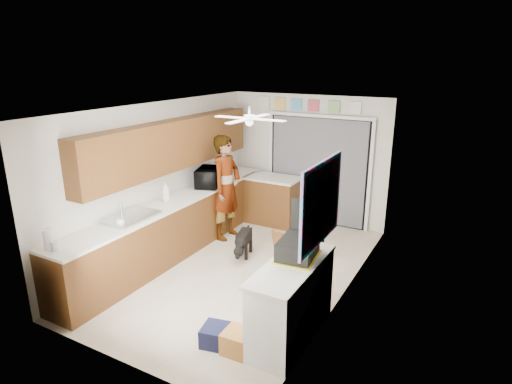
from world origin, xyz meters
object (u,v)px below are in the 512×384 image
at_px(soap_bottle, 166,191).
at_px(dog, 244,242).
at_px(microwave, 210,177).
at_px(paper_towel_roll, 48,239).
at_px(suitcase, 298,248).
at_px(cup, 120,222).
at_px(navy_crate, 219,336).
at_px(cardboard_box, 242,343).
at_px(man, 226,188).

bearing_deg(soap_bottle, dog, 25.67).
relative_size(microwave, soap_bottle, 1.85).
height_order(paper_towel_roll, dog, paper_towel_roll).
bearing_deg(paper_towel_roll, suitcase, 24.60).
relative_size(paper_towel_roll, dog, 0.43).
relative_size(cup, navy_crate, 0.30).
distance_m(cup, cardboard_box, 2.43).
height_order(navy_crate, dog, dog).
bearing_deg(soap_bottle, navy_crate, -38.06).
relative_size(soap_bottle, cup, 2.89).
bearing_deg(microwave, dog, -135.72).
bearing_deg(dog, microwave, 138.65).
height_order(cup, suitcase, suitcase).
distance_m(soap_bottle, navy_crate, 2.80).
xyz_separation_m(navy_crate, man, (-1.59, 2.69, 0.83)).
distance_m(suitcase, dog, 2.26).
distance_m(paper_towel_roll, man, 3.23).
relative_size(soap_bottle, man, 0.17).
bearing_deg(suitcase, cardboard_box, -119.17).
bearing_deg(navy_crate, cardboard_box, -0.23).
bearing_deg(microwave, paper_towel_roll, 157.16).
distance_m(microwave, navy_crate, 3.41).
bearing_deg(microwave, soap_bottle, 152.38).
height_order(cardboard_box, dog, dog).
bearing_deg(cardboard_box, man, 125.23).
height_order(microwave, cardboard_box, microwave).
xyz_separation_m(microwave, cup, (-0.00, -2.17, -0.12)).
bearing_deg(microwave, cup, 160.34).
relative_size(microwave, suitcase, 1.14).
bearing_deg(man, microwave, 98.91).
bearing_deg(paper_towel_roll, dog, 66.30).
relative_size(paper_towel_roll, cardboard_box, 0.62).
bearing_deg(navy_crate, dog, 113.10).
bearing_deg(microwave, cardboard_box, -159.56).
distance_m(suitcase, navy_crate, 1.35).
relative_size(cardboard_box, man, 0.22).
distance_m(microwave, cup, 2.18).
xyz_separation_m(cardboard_box, man, (-1.90, 2.69, 0.82)).
bearing_deg(microwave, man, -102.18).
bearing_deg(suitcase, microwave, 137.36).
distance_m(soap_bottle, paper_towel_roll, 2.12).
height_order(soap_bottle, cardboard_box, soap_bottle).
bearing_deg(dog, paper_towel_roll, -128.97).
distance_m(suitcase, man, 2.95).
distance_m(navy_crate, man, 3.23).
bearing_deg(man, navy_crate, -148.02).
distance_m(cup, paper_towel_roll, 1.00).
bearing_deg(paper_towel_roll, cardboard_box, 11.82).
bearing_deg(cup, soap_bottle, 97.20).
relative_size(paper_towel_roll, suitcase, 0.50).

